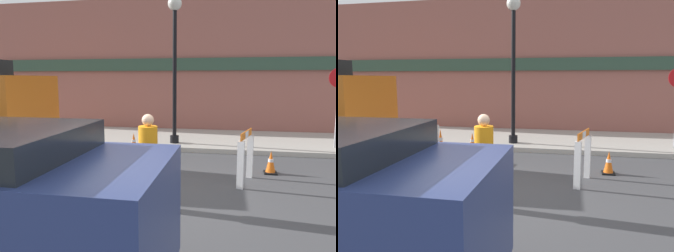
# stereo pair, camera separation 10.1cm
# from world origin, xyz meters

# --- Properties ---
(ground_plane) EXTENTS (60.00, 60.00, 0.00)m
(ground_plane) POSITION_xyz_m (0.00, 0.00, 0.00)
(ground_plane) COLOR #424244
(sidewalk_slab) EXTENTS (18.00, 3.75, 0.15)m
(sidewalk_slab) POSITION_xyz_m (0.00, 6.38, 0.07)
(sidewalk_slab) COLOR #ADA89E
(sidewalk_slab) RESTS_ON ground_plane
(storefront_facade) EXTENTS (18.00, 0.22, 5.50)m
(storefront_facade) POSITION_xyz_m (0.00, 8.33, 2.75)
(storefront_facade) COLOR #93564C
(storefront_facade) RESTS_ON ground_plane
(streetlamp_post) EXTENTS (0.44, 0.44, 4.60)m
(streetlamp_post) POSITION_xyz_m (0.12, 5.22, 3.13)
(streetlamp_post) COLOR black
(streetlamp_post) RESTS_ON sidewalk_slab
(barricade_0) EXTENTS (0.22, 0.73, 1.10)m
(barricade_0) POSITION_xyz_m (-1.77, 3.01, 0.58)
(barricade_0) COLOR white
(barricade_0) RESTS_ON ground_plane
(barricade_1) EXTENTS (0.37, 0.92, 1.14)m
(barricade_1) POSITION_xyz_m (2.24, 1.84, 0.62)
(barricade_1) COLOR white
(barricade_1) RESTS_ON ground_plane
(traffic_cone_0) EXTENTS (0.30, 0.30, 0.75)m
(traffic_cone_0) POSITION_xyz_m (-1.86, 3.93, 0.36)
(traffic_cone_0) COLOR black
(traffic_cone_0) RESTS_ON ground_plane
(traffic_cone_1) EXTENTS (0.30, 0.30, 0.57)m
(traffic_cone_1) POSITION_xyz_m (-1.02, 4.40, 0.27)
(traffic_cone_1) COLOR black
(traffic_cone_1) RESTS_ON ground_plane
(traffic_cone_2) EXTENTS (0.30, 0.30, 0.59)m
(traffic_cone_2) POSITION_xyz_m (-0.67, 0.47, 0.28)
(traffic_cone_2) COLOR black
(traffic_cone_2) RESTS_ON ground_plane
(traffic_cone_3) EXTENTS (0.30, 0.30, 0.55)m
(traffic_cone_3) POSITION_xyz_m (2.86, 2.67, 0.26)
(traffic_cone_3) COLOR black
(traffic_cone_3) RESTS_ON ground_plane
(traffic_cone_4) EXTENTS (0.30, 0.30, 0.53)m
(traffic_cone_4) POSITION_xyz_m (-0.47, 1.19, 0.25)
(traffic_cone_4) COLOR black
(traffic_cone_4) RESTS_ON ground_plane
(person_worker) EXTENTS (0.35, 0.35, 1.64)m
(person_worker) POSITION_xyz_m (0.54, 0.12, 0.89)
(person_worker) COLOR #33333D
(person_worker) RESTS_ON ground_plane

